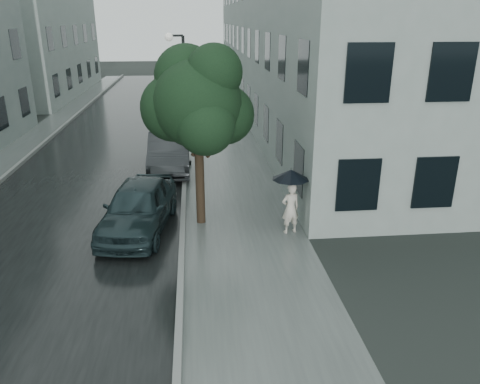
{
  "coord_description": "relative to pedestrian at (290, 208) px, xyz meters",
  "views": [
    {
      "loc": [
        -1.12,
        -10.23,
        5.93
      ],
      "look_at": [
        0.09,
        2.05,
        1.3
      ],
      "focal_mm": 35.0,
      "sensor_mm": 36.0,
      "label": 1
    }
  ],
  "objects": [
    {
      "name": "lamp_post",
      "position": [
        -3.15,
        6.97,
        2.3
      ],
      "size": [
        0.83,
        0.42,
        5.37
      ],
      "rotation": [
        0.0,
        0.0,
        0.22
      ],
      "color": "black",
      "rests_on": "ground"
    },
    {
      "name": "pedestrian",
      "position": [
        0.0,
        0.0,
        0.0
      ],
      "size": [
        0.62,
        0.49,
        1.5
      ],
      "primitive_type": "imported",
      "rotation": [
        0.0,
        0.0,
        3.4
      ],
      "color": "beige",
      "rests_on": "sidewalk"
    },
    {
      "name": "street_tree",
      "position": [
        -2.57,
        1.1,
        2.92
      ],
      "size": [
        3.31,
        3.0,
        5.3
      ],
      "color": "#332619",
      "rests_on": "ground"
    },
    {
      "name": "building_far_b",
      "position": [
        -15.32,
        28.0,
        3.24
      ],
      "size": [
        7.02,
        18.0,
        8.0
      ],
      "color": "#8D9A95",
      "rests_on": "ground"
    },
    {
      "name": "sidewalk_far",
      "position": [
        -11.05,
        10.0,
        -0.76
      ],
      "size": [
        1.7,
        60.0,
        0.01
      ],
      "primitive_type": "cube",
      "color": "#4C5451",
      "rests_on": "ground"
    },
    {
      "name": "sidewalk",
      "position": [
        -1.3,
        10.0,
        -0.76
      ],
      "size": [
        3.5,
        60.0,
        0.01
      ],
      "primitive_type": "cube",
      "color": "slate",
      "rests_on": "ground"
    },
    {
      "name": "asphalt_road",
      "position": [
        -6.63,
        10.0,
        -0.76
      ],
      "size": [
        6.85,
        60.0,
        0.0
      ],
      "primitive_type": "cube",
      "color": "black",
      "rests_on": "ground"
    },
    {
      "name": "kerb_near",
      "position": [
        -3.13,
        10.0,
        -0.68
      ],
      "size": [
        0.15,
        60.0,
        0.15
      ],
      "primitive_type": "cube",
      "color": "slate",
      "rests_on": "ground"
    },
    {
      "name": "umbrella",
      "position": [
        -0.03,
        0.01,
        1.03
      ],
      "size": [
        1.4,
        1.4,
        1.04
      ],
      "rotation": [
        0.0,
        0.0,
        0.42
      ],
      "color": "black",
      "rests_on": "ground"
    },
    {
      "name": "ground",
      "position": [
        -1.55,
        -2.0,
        -0.76
      ],
      "size": [
        120.0,
        120.0,
        0.0
      ],
      "primitive_type": "plane",
      "color": "black",
      "rests_on": "ground"
    },
    {
      "name": "kerb_far",
      "position": [
        -10.13,
        10.0,
        -0.68
      ],
      "size": [
        0.15,
        60.0,
        0.15
      ],
      "primitive_type": "cube",
      "color": "slate",
      "rests_on": "ground"
    },
    {
      "name": "car_near",
      "position": [
        -4.38,
        0.64,
        -0.02
      ],
      "size": [
        2.33,
        4.5,
        1.46
      ],
      "primitive_type": "imported",
      "rotation": [
        0.0,
        0.0,
        -0.15
      ],
      "color": "#1B2C2F",
      "rests_on": "ground"
    },
    {
      "name": "car_far",
      "position": [
        -3.75,
        6.48,
        0.0
      ],
      "size": [
        1.71,
        4.64,
        1.52
      ],
      "primitive_type": "imported",
      "rotation": [
        0.0,
        0.0,
        0.02
      ],
      "color": "#242729",
      "rests_on": "ground"
    },
    {
      "name": "building_near",
      "position": [
        3.92,
        17.5,
        3.74
      ],
      "size": [
        7.02,
        36.0,
        9.0
      ],
      "color": "#8D9A95",
      "rests_on": "ground"
    }
  ]
}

